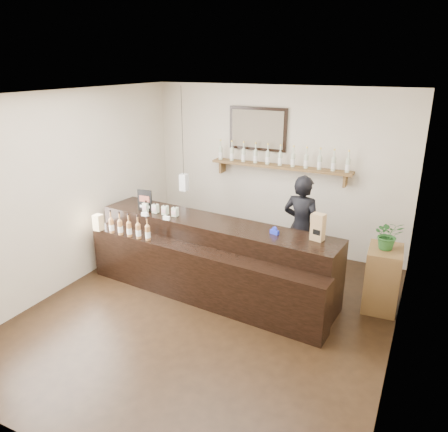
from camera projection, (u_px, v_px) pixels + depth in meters
ground at (209, 313)px, 5.78m from camera, size 5.00×5.00×0.00m
room_shell at (207, 189)px, 5.21m from camera, size 5.00×5.00×5.00m
back_wall_decor at (266, 150)px, 7.27m from camera, size 2.66×0.96×1.69m
counter at (210, 260)px, 6.22m from camera, size 3.68×1.30×1.19m
promo_sign at (145, 200)px, 6.54m from camera, size 0.24×0.04×0.33m
paper_bag at (318, 227)px, 5.46m from camera, size 0.18×0.15×0.35m
tape_dispenser at (275, 231)px, 5.69m from camera, size 0.13×0.08×0.10m
side_cabinet at (382, 278)px, 5.79m from camera, size 0.46×0.61×0.86m
potted_plant at (388, 235)px, 5.58m from camera, size 0.44×0.41×0.39m
shopkeeper at (302, 221)px, 6.48m from camera, size 0.72×0.53×1.82m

